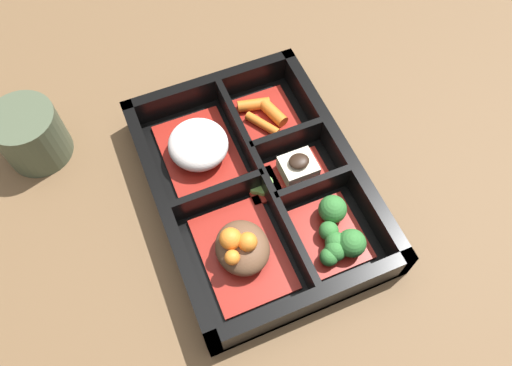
{
  "coord_description": "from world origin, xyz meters",
  "views": [
    {
      "loc": [
        -0.26,
        0.11,
        0.52
      ],
      "look_at": [
        0.0,
        0.0,
        0.03
      ],
      "focal_mm": 35.0,
      "sensor_mm": 36.0,
      "label": 1
    }
  ],
  "objects": [
    {
      "name": "bowl_carrots",
      "position": [
        0.09,
        -0.05,
        0.02
      ],
      "size": [
        0.08,
        0.07,
        0.02
      ],
      "color": "maroon",
      "rests_on": "bento_base"
    },
    {
      "name": "bowl_rice",
      "position": [
        0.07,
        0.04,
        0.03
      ],
      "size": [
        0.12,
        0.09,
        0.04
      ],
      "color": "maroon",
      "rests_on": "bento_base"
    },
    {
      "name": "bowl_pickles",
      "position": [
        0.0,
        -0.01,
        0.02
      ],
      "size": [
        0.04,
        0.04,
        0.01
      ],
      "color": "maroon",
      "rests_on": "bento_base"
    },
    {
      "name": "ground_plane",
      "position": [
        0.0,
        0.0,
        0.0
      ],
      "size": [
        3.0,
        3.0,
        0.0
      ],
      "primitive_type": "plane",
      "color": "brown"
    },
    {
      "name": "bowl_tofu",
      "position": [
        0.0,
        -0.05,
        0.02
      ],
      "size": [
        0.05,
        0.07,
        0.03
      ],
      "color": "maroon",
      "rests_on": "bento_base"
    },
    {
      "name": "bento_rim",
      "position": [
        0.0,
        -0.0,
        0.02
      ],
      "size": [
        0.31,
        0.23,
        0.05
      ],
      "color": "black",
      "rests_on": "ground_plane"
    },
    {
      "name": "bowl_greens",
      "position": [
        -0.09,
        -0.06,
        0.03
      ],
      "size": [
        0.09,
        0.07,
        0.04
      ],
      "color": "maroon",
      "rests_on": "bento_base"
    },
    {
      "name": "bowl_stew",
      "position": [
        -0.07,
        0.05,
        0.03
      ],
      "size": [
        0.12,
        0.09,
        0.05
      ],
      "color": "maroon",
      "rests_on": "bento_base"
    },
    {
      "name": "bento_base",
      "position": [
        0.0,
        0.0,
        0.01
      ],
      "size": [
        0.31,
        0.23,
        0.01
      ],
      "color": "black",
      "rests_on": "ground_plane"
    },
    {
      "name": "tea_cup",
      "position": [
        0.16,
        0.22,
        0.04
      ],
      "size": [
        0.08,
        0.08,
        0.07
      ],
      "color": "#424C38",
      "rests_on": "ground_plane"
    }
  ]
}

